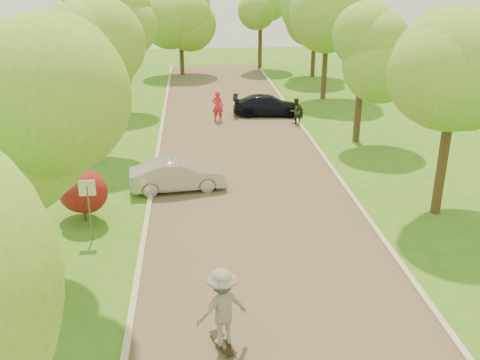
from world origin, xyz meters
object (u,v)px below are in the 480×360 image
object	(u,v)px
dark_sedan	(268,105)
longboard	(223,342)
street_sign	(88,197)
person_olive	(295,111)
silver_sedan	(178,175)
skateboarder	(222,307)
person_striped	(218,106)

from	to	relation	value
dark_sedan	longboard	distance (m)	22.13
dark_sedan	longboard	xyz separation A→B (m)	(-4.17, -21.73, -0.52)
street_sign	person_olive	xyz separation A→B (m)	(9.60, 13.68, -0.79)
silver_sedan	skateboarder	size ratio (longest dim) A/B	1.96
street_sign	longboard	size ratio (longest dim) A/B	2.03
silver_sedan	longboard	distance (m)	10.20
silver_sedan	person_olive	xyz separation A→B (m)	(6.74, 9.53, 0.12)
person_olive	silver_sedan	bearing A→B (deg)	23.59
skateboarder	street_sign	bearing A→B (deg)	-75.82
silver_sedan	longboard	size ratio (longest dim) A/B	3.69
street_sign	longboard	distance (m)	7.38
silver_sedan	dark_sedan	size ratio (longest dim) A/B	0.90
person_striped	person_olive	size ratio (longest dim) A/B	1.17
skateboarder	person_olive	size ratio (longest dim) A/B	1.31
street_sign	longboard	bearing A→B (deg)	-55.47
silver_sedan	person_striped	world-z (taller)	person_striped
street_sign	skateboarder	distance (m)	7.25
silver_sedan	dark_sedan	distance (m)	12.82
person_olive	longboard	bearing A→B (deg)	43.22
dark_sedan	skateboarder	world-z (taller)	skateboarder
silver_sedan	person_striped	xyz separation A→B (m)	(2.21, 10.54, 0.26)
street_sign	skateboarder	bearing A→B (deg)	-55.47
person_striped	skateboarder	bearing A→B (deg)	100.48
dark_sedan	person_olive	size ratio (longest dim) A/B	2.84
street_sign	person_striped	size ratio (longest dim) A/B	1.20
skateboarder	person_striped	xyz separation A→B (m)	(0.97, 20.65, -0.23)
street_sign	dark_sedan	xyz separation A→B (m)	(8.27, 15.77, -0.93)
longboard	person_olive	bearing A→B (deg)	-126.00
skateboarder	person_olive	world-z (taller)	skateboarder
person_striped	street_sign	bearing A→B (deg)	84.13
person_olive	skateboarder	bearing A→B (deg)	43.22
street_sign	person_striped	world-z (taller)	street_sign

